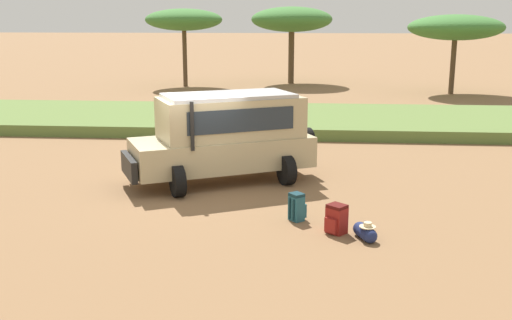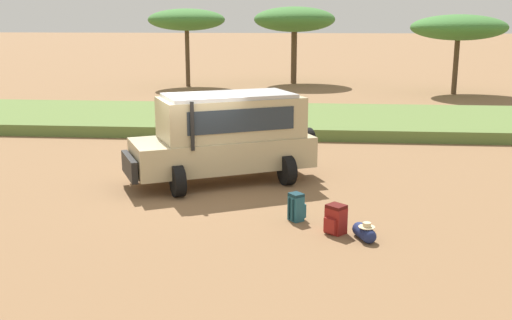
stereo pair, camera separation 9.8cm
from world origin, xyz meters
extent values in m
plane|color=olive|center=(0.00, 0.00, 0.00)|extent=(320.00, 320.00, 0.00)
cube|color=#5B7538|center=(0.00, 10.00, 0.22)|extent=(120.00, 7.00, 0.44)
cube|color=tan|center=(0.53, 0.82, 0.82)|extent=(5.23, 3.87, 0.84)
cube|color=tan|center=(0.76, 0.93, 1.79)|extent=(4.22, 3.29, 1.10)
cube|color=#232D38|center=(-0.61, 0.26, 1.74)|extent=(0.74, 1.42, 0.77)
cube|color=#232D38|center=(1.15, 0.12, 1.84)|extent=(2.65, 1.34, 0.60)
cube|color=#232D38|center=(0.36, 1.74, 1.84)|extent=(2.65, 1.34, 0.60)
cube|color=#B7B7B7|center=(0.71, 0.91, 2.39)|extent=(3.83, 3.05, 0.10)
cube|color=black|center=(-1.77, -0.31, 0.65)|extent=(0.86, 1.52, 0.56)
cylinder|color=black|center=(-0.03, -0.53, 1.79)|extent=(0.10, 0.10, 1.25)
cylinder|color=black|center=(-0.40, -0.72, 0.40)|extent=(0.61, 0.84, 0.80)
cylinder|color=black|center=(-1.26, 1.02, 0.40)|extent=(0.61, 0.84, 0.80)
cylinder|color=black|center=(2.32, 0.63, 0.40)|extent=(0.61, 0.84, 0.80)
cylinder|color=black|center=(1.46, 2.36, 0.40)|extent=(0.61, 0.84, 0.80)
cylinder|color=black|center=(2.85, 1.97, 0.97)|extent=(0.52, 0.76, 0.74)
cube|color=#235B6B|center=(2.65, -2.33, 0.29)|extent=(0.39, 0.40, 0.57)
cube|color=#235B6B|center=(2.77, -2.23, 0.21)|extent=(0.21, 0.23, 0.31)
cube|color=#13323A|center=(2.65, -2.33, 0.60)|extent=(0.39, 0.40, 0.07)
cylinder|color=#13323A|center=(2.49, -2.37, 0.29)|extent=(0.04, 0.04, 0.49)
cylinder|color=#13323A|center=(2.58, -2.48, 0.29)|extent=(0.04, 0.04, 0.49)
cube|color=maroon|center=(3.51, -3.07, 0.28)|extent=(0.49, 0.48, 0.56)
cube|color=maroon|center=(3.38, -3.21, 0.21)|extent=(0.27, 0.25, 0.31)
cube|color=#4D100E|center=(3.51, -3.07, 0.59)|extent=(0.49, 0.48, 0.07)
cylinder|color=#4D100E|center=(3.69, -2.99, 0.28)|extent=(0.04, 0.04, 0.48)
cylinder|color=#4D100E|center=(3.56, -2.88, 0.28)|extent=(0.04, 0.04, 0.48)
cylinder|color=navy|center=(4.08, -3.38, 0.15)|extent=(0.45, 0.54, 0.29)
sphere|color=navy|center=(4.16, -3.60, 0.15)|extent=(0.29, 0.29, 0.29)
sphere|color=navy|center=(3.99, -3.16, 0.15)|extent=(0.29, 0.29, 0.29)
torus|color=#121834|center=(4.08, -3.38, 0.31)|extent=(0.08, 0.16, 0.16)
cylinder|color=beige|center=(4.11, -3.48, 0.30)|extent=(0.34, 0.34, 0.02)
cylinder|color=beige|center=(4.11, -3.48, 0.35)|extent=(0.17, 0.17, 0.09)
cylinder|color=brown|center=(-5.16, 24.00, 1.85)|extent=(0.28, 0.28, 3.70)
ellipsoid|color=#3D7533|center=(-5.16, 24.00, 4.30)|extent=(4.97, 4.95, 1.40)
cylinder|color=brown|center=(1.75, 26.38, 1.80)|extent=(0.39, 0.39, 3.60)
ellipsoid|color=#3D7533|center=(1.75, 26.38, 4.32)|extent=(5.47, 5.60, 1.68)
cylinder|color=brown|center=(11.42, 21.32, 1.62)|extent=(0.30, 0.30, 3.25)
ellipsoid|color=#3D7533|center=(11.42, 21.32, 3.88)|extent=(5.50, 5.25, 1.48)
camera|label=1|loc=(2.81, -15.17, 4.46)|focal=42.00mm
camera|label=2|loc=(2.91, -15.16, 4.46)|focal=42.00mm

